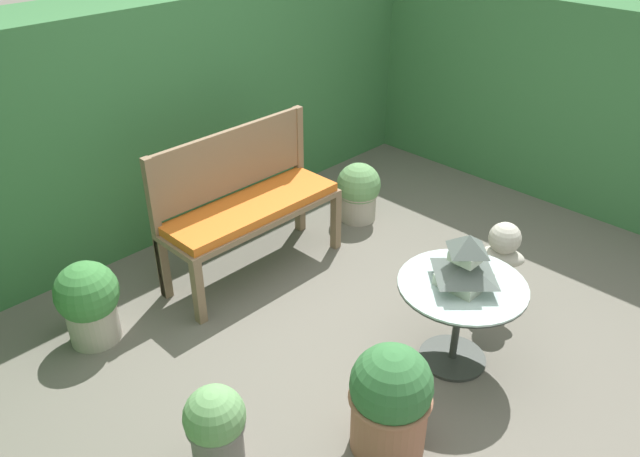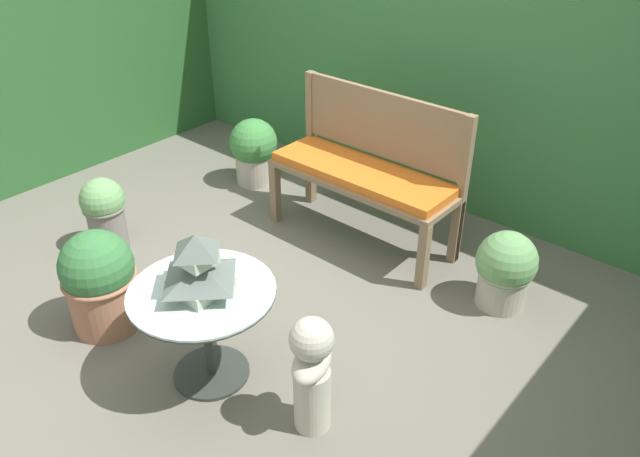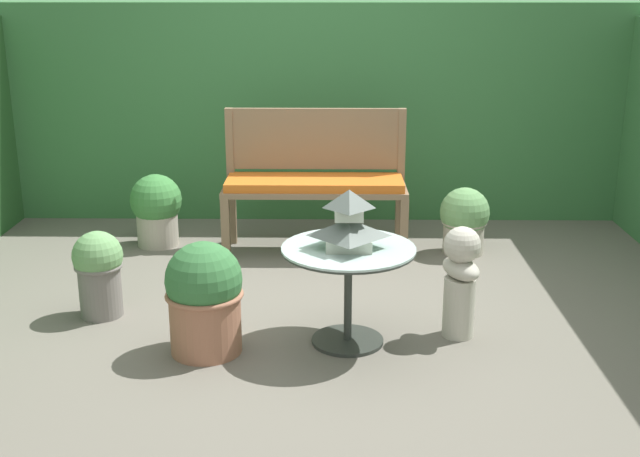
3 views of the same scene
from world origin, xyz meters
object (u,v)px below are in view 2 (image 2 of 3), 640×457
object	(u,v)px
potted_plant_table_far	(254,150)
garden_bust	(312,370)
patio_table	(204,309)
potted_plant_table_near	(105,211)
potted_plant_patio_mid	(100,281)
garden_bench	(362,179)
potted_plant_bench_right	(505,269)
pagoda_birdhouse	(199,267)

from	to	relation	value
potted_plant_table_far	garden_bust	bearing A→B (deg)	-38.26
patio_table	garden_bust	size ratio (longest dim) A/B	1.13
potted_plant_table_near	potted_plant_patio_mid	world-z (taller)	potted_plant_patio_mid
garden_bust	potted_plant_patio_mid	bearing A→B (deg)	-102.32
garden_bench	potted_plant_bench_right	distance (m)	1.12
garden_bust	potted_plant_table_near	bearing A→B (deg)	-118.37
pagoda_birdhouse	potted_plant_bench_right	xyz separation A→B (m)	(0.89, 1.56, -0.44)
pagoda_birdhouse	potted_plant_patio_mid	size ratio (longest dim) A/B	0.53
potted_plant_table_near	pagoda_birdhouse	bearing A→B (deg)	-13.67
pagoda_birdhouse	potted_plant_table_near	distance (m)	1.58
pagoda_birdhouse	potted_plant_table_near	bearing A→B (deg)	166.33
garden_bust	potted_plant_patio_mid	distance (m)	1.42
garden_bench	potted_plant_patio_mid	size ratio (longest dim) A/B	2.15
garden_bench	potted_plant_table_far	xyz separation A→B (m)	(-1.21, 0.14, -0.19)
garden_bench	potted_plant_table_far	distance (m)	1.23
pagoda_birdhouse	potted_plant_table_far	world-z (taller)	pagoda_birdhouse
garden_bench	pagoda_birdhouse	xyz separation A→B (m)	(0.21, -1.58, 0.22)
potted_plant_table_near	potted_plant_bench_right	xyz separation A→B (m)	(2.36, 1.20, -0.03)
potted_plant_bench_right	patio_table	bearing A→B (deg)	-119.63
potted_plant_table_far	patio_table	bearing A→B (deg)	-50.38
garden_bench	pagoda_birdhouse	world-z (taller)	pagoda_birdhouse
patio_table	potted_plant_table_far	size ratio (longest dim) A/B	1.33
garden_bench	potted_plant_table_far	bearing A→B (deg)	173.43
potted_plant_bench_right	garden_bust	bearing A→B (deg)	-99.96
garden_bench	potted_plant_bench_right	world-z (taller)	garden_bench
garden_bust	potted_plant_table_far	distance (m)	2.61
garden_bench	patio_table	world-z (taller)	same
potted_plant_bench_right	potted_plant_table_near	bearing A→B (deg)	-153.16
garden_bench	potted_plant_table_far	size ratio (longest dim) A/B	2.43
potted_plant_bench_right	potted_plant_table_far	size ratio (longest dim) A/B	0.90
garden_bench	potted_plant_bench_right	xyz separation A→B (m)	(1.10, -0.02, -0.23)
potted_plant_table_near	potted_plant_patio_mid	bearing A→B (deg)	-34.34
garden_bench	pagoda_birdhouse	bearing A→B (deg)	-82.27
potted_plant_table_near	potted_plant_table_far	bearing A→B (deg)	87.47
potted_plant_table_far	garden_bench	bearing A→B (deg)	-6.57
potted_plant_patio_mid	potted_plant_bench_right	bearing A→B (deg)	45.38
potted_plant_table_far	potted_plant_patio_mid	bearing A→B (deg)	-70.60
garden_bench	patio_table	bearing A→B (deg)	-82.27
potted_plant_patio_mid	pagoda_birdhouse	bearing A→B (deg)	9.06
garden_bust	potted_plant_table_near	world-z (taller)	garden_bust
garden_bench	potted_plant_patio_mid	xyz separation A→B (m)	(-0.56, -1.70, -0.17)
garden_bust	potted_plant_bench_right	world-z (taller)	garden_bust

